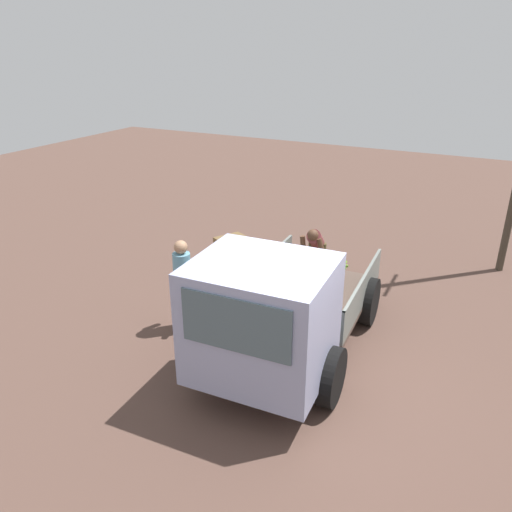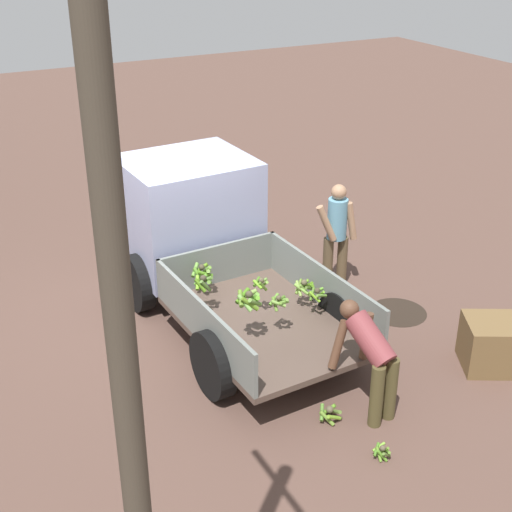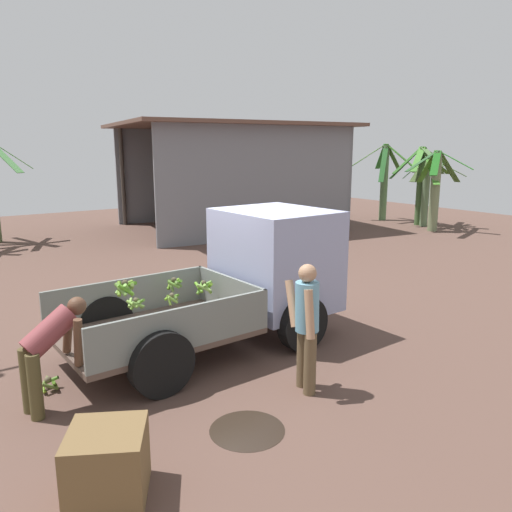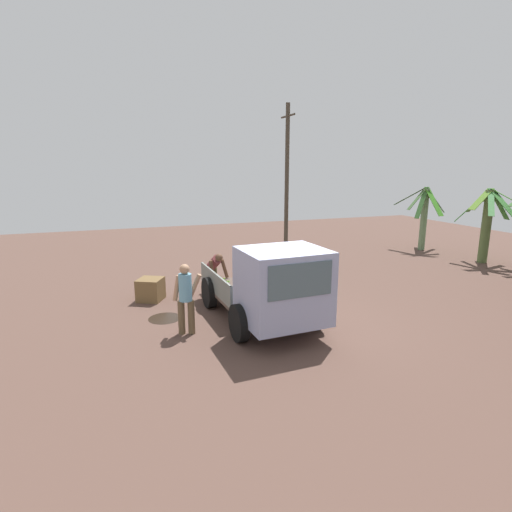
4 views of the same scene
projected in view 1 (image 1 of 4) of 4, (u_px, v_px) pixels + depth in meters
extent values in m
plane|color=brown|center=(297.00, 389.00, 7.22)|extent=(36.00, 36.00, 0.00)
cylinder|color=black|center=(203.00, 297.00, 9.84)|extent=(0.83, 0.83, 0.01)
cube|color=brown|center=(311.00, 298.00, 8.80)|extent=(2.70, 1.95, 0.08)
cube|color=slate|center=(363.00, 292.00, 8.34)|extent=(2.62, 0.17, 0.56)
cube|color=slate|center=(265.00, 273.00, 9.01)|extent=(2.62, 0.17, 0.56)
cube|color=slate|center=(286.00, 316.00, 7.60)|extent=(0.14, 1.83, 0.56)
cube|color=#99A2C7|center=(262.00, 319.00, 6.65)|extent=(1.63, 1.86, 1.62)
cube|color=#4C606B|center=(235.00, 326.00, 5.86)|extent=(0.10, 1.43, 0.71)
cylinder|color=black|center=(332.00, 377.00, 6.81)|extent=(0.85, 0.26, 0.84)
cylinder|color=black|center=(210.00, 345.00, 7.52)|extent=(0.85, 0.26, 0.84)
cylinder|color=black|center=(369.00, 301.00, 8.79)|extent=(0.85, 0.26, 0.84)
cylinder|color=black|center=(270.00, 282.00, 9.50)|extent=(0.85, 0.26, 0.84)
sphere|color=brown|center=(317.00, 265.00, 8.84)|extent=(0.07, 0.07, 0.07)
cylinder|color=#598D2F|center=(317.00, 269.00, 8.79)|extent=(0.11, 0.18, 0.12)
cylinder|color=olive|center=(319.00, 269.00, 8.84)|extent=(0.15, 0.05, 0.17)
cylinder|color=#78A544|center=(320.00, 265.00, 8.89)|extent=(0.13, 0.18, 0.10)
cylinder|color=#72A43C|center=(316.00, 265.00, 8.92)|extent=(0.13, 0.18, 0.10)
cylinder|color=#7FB14A|center=(313.00, 266.00, 8.89)|extent=(0.18, 0.04, 0.12)
cylinder|color=#56802E|center=(314.00, 269.00, 8.84)|extent=(0.13, 0.15, 0.16)
sphere|color=#48412F|center=(339.00, 261.00, 8.61)|extent=(0.09, 0.09, 0.09)
cylinder|color=#72B141|center=(335.00, 266.00, 8.65)|extent=(0.20, 0.14, 0.22)
cylinder|color=olive|center=(335.00, 266.00, 8.57)|extent=(0.12, 0.25, 0.15)
cylinder|color=#477E1A|center=(339.00, 266.00, 8.54)|extent=(0.15, 0.24, 0.14)
cylinder|color=olive|center=(343.00, 265.00, 8.56)|extent=(0.25, 0.14, 0.14)
cylinder|color=#77AE4C|center=(343.00, 265.00, 8.64)|extent=(0.22, 0.14, 0.19)
cylinder|color=olive|center=(342.00, 264.00, 8.69)|extent=(0.13, 0.22, 0.20)
cylinder|color=#6B9841|center=(338.00, 263.00, 8.72)|extent=(0.14, 0.23, 0.19)
cylinder|color=#5DA126|center=(334.00, 264.00, 8.70)|extent=(0.23, 0.11, 0.19)
sphere|color=brown|center=(304.00, 276.00, 8.43)|extent=(0.07, 0.07, 0.07)
cylinder|color=#477921|center=(305.00, 280.00, 8.39)|extent=(0.13, 0.15, 0.09)
cylinder|color=#6EAC27|center=(307.00, 278.00, 8.44)|extent=(0.17, 0.08, 0.09)
cylinder|color=#567727|center=(304.00, 279.00, 8.49)|extent=(0.04, 0.13, 0.15)
cylinder|color=#7DB143|center=(301.00, 278.00, 8.48)|extent=(0.15, 0.06, 0.13)
cylinder|color=#6B9641|center=(301.00, 279.00, 8.42)|extent=(0.12, 0.15, 0.11)
sphere|color=#413B2A|center=(334.00, 291.00, 7.87)|extent=(0.09, 0.09, 0.09)
cylinder|color=#4E8426|center=(333.00, 296.00, 7.82)|extent=(0.06, 0.20, 0.14)
cylinder|color=#75AE2B|center=(338.00, 296.00, 7.84)|extent=(0.20, 0.12, 0.15)
cylinder|color=#4D7A1A|center=(338.00, 295.00, 7.90)|extent=(0.18, 0.13, 0.17)
cylinder|color=#5C8039|center=(335.00, 294.00, 7.95)|extent=(0.06, 0.16, 0.19)
cylinder|color=#649836|center=(331.00, 292.00, 7.95)|extent=(0.20, 0.14, 0.14)
cylinder|color=olive|center=(330.00, 295.00, 7.88)|extent=(0.18, 0.16, 0.15)
sphere|color=#453E2D|center=(280.00, 268.00, 9.04)|extent=(0.08, 0.08, 0.08)
cylinder|color=#5A9C2A|center=(276.00, 271.00, 9.01)|extent=(0.12, 0.18, 0.10)
cylinder|color=#4B7525|center=(281.00, 272.00, 9.01)|extent=(0.14, 0.15, 0.14)
cylinder|color=#6BA423|center=(283.00, 271.00, 9.07)|extent=(0.17, 0.12, 0.13)
cylinder|color=#6FA03E|center=(280.00, 268.00, 9.13)|extent=(0.09, 0.19, 0.10)
cylinder|color=#659E2B|center=(277.00, 271.00, 9.09)|extent=(0.16, 0.05, 0.16)
sphere|color=brown|center=(274.00, 274.00, 8.80)|extent=(0.08, 0.08, 0.08)
cylinder|color=#55732D|center=(274.00, 275.00, 8.90)|extent=(0.14, 0.20, 0.14)
cylinder|color=#5B9221|center=(271.00, 275.00, 8.88)|extent=(0.22, 0.09, 0.12)
cylinder|color=#5A8C21|center=(270.00, 278.00, 8.84)|extent=(0.19, 0.11, 0.18)
cylinder|color=#6DA42E|center=(272.00, 280.00, 8.79)|extent=(0.09, 0.19, 0.17)
cylinder|color=olive|center=(275.00, 280.00, 8.77)|extent=(0.15, 0.17, 0.17)
cylinder|color=#87B04B|center=(278.00, 279.00, 8.79)|extent=(0.19, 0.07, 0.17)
cylinder|color=#79AD41|center=(279.00, 277.00, 8.84)|extent=(0.20, 0.16, 0.13)
cylinder|color=olive|center=(277.00, 278.00, 8.88)|extent=(0.09, 0.17, 0.19)
sphere|color=#453F2D|center=(314.00, 305.00, 7.61)|extent=(0.08, 0.08, 0.08)
cylinder|color=#63973A|center=(317.00, 311.00, 7.55)|extent=(0.21, 0.19, 0.14)
cylinder|color=#5C962F|center=(319.00, 310.00, 7.65)|extent=(0.20, 0.14, 0.21)
cylinder|color=#559322|center=(316.00, 306.00, 7.71)|extent=(0.05, 0.23, 0.15)
cylinder|color=#84B14F|center=(310.00, 306.00, 7.70)|extent=(0.23, 0.15, 0.15)
cylinder|color=#6B9C39|center=(309.00, 310.00, 7.65)|extent=(0.20, 0.13, 0.20)
cylinder|color=#5A881F|center=(311.00, 311.00, 7.57)|extent=(0.09, 0.23, 0.17)
cylinder|color=brown|center=(180.00, 306.00, 8.67)|extent=(0.19, 0.19, 0.80)
cylinder|color=brown|center=(188.00, 311.00, 8.53)|extent=(0.19, 0.19, 0.80)
cylinder|color=#67A1BB|center=(182.00, 271.00, 8.32)|extent=(0.38, 0.37, 0.63)
sphere|color=tan|center=(181.00, 247.00, 8.16)|extent=(0.23, 0.23, 0.23)
cylinder|color=tan|center=(177.00, 268.00, 8.50)|extent=(0.16, 0.23, 0.60)
cylinder|color=tan|center=(195.00, 273.00, 8.28)|extent=(0.20, 0.35, 0.58)
cylinder|color=#4D4425|center=(322.00, 261.00, 10.48)|extent=(0.18, 0.18, 0.79)
cylinder|color=#4D4425|center=(311.00, 259.00, 10.54)|extent=(0.18, 0.18, 0.79)
cylinder|color=brown|center=(316.00, 240.00, 10.06)|extent=(0.71, 0.40, 0.58)
sphere|color=brown|center=(313.00, 235.00, 9.66)|extent=(0.22, 0.22, 0.22)
cylinder|color=brown|center=(322.00, 252.00, 9.80)|extent=(0.15, 0.27, 0.59)
cylinder|color=brown|center=(303.00, 250.00, 9.96)|extent=(0.13, 0.17, 0.59)
sphere|color=brown|center=(335.00, 280.00, 10.16)|extent=(0.09, 0.09, 0.09)
cylinder|color=olive|center=(331.00, 282.00, 10.22)|extent=(0.20, 0.05, 0.14)
cylinder|color=#66A32E|center=(333.00, 285.00, 10.14)|extent=(0.10, 0.20, 0.16)
cylinder|color=#568532|center=(338.00, 284.00, 10.11)|extent=(0.20, 0.15, 0.12)
cylinder|color=olive|center=(339.00, 283.00, 10.20)|extent=(0.18, 0.15, 0.16)
cylinder|color=#7CB030|center=(336.00, 281.00, 10.26)|extent=(0.07, 0.21, 0.14)
sphere|color=brown|center=(340.00, 265.00, 10.88)|extent=(0.06, 0.06, 0.06)
cylinder|color=olive|center=(338.00, 268.00, 10.91)|extent=(0.12, 0.08, 0.15)
cylinder|color=#73A634|center=(339.00, 268.00, 10.84)|extent=(0.04, 0.16, 0.08)
cylinder|color=#467722|center=(341.00, 268.00, 10.84)|extent=(0.12, 0.14, 0.10)
cylinder|color=olive|center=(342.00, 268.00, 10.89)|extent=(0.12, 0.04, 0.14)
cylinder|color=#5E9B2C|center=(342.00, 268.00, 10.92)|extent=(0.10, 0.12, 0.14)
cylinder|color=#587732|center=(340.00, 267.00, 10.95)|extent=(0.07, 0.14, 0.12)
cylinder|color=#5A852C|center=(338.00, 266.00, 10.94)|extent=(0.15, 0.09, 0.11)
cube|color=brown|center=(234.00, 252.00, 11.09)|extent=(0.90, 0.90, 0.64)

